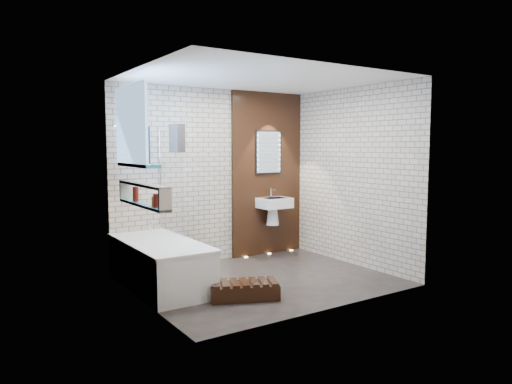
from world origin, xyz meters
TOP-DOWN VIEW (x-y plane):
  - ground at (0.00, 0.00)m, footprint 3.20×3.20m
  - room_shell at (0.00, 0.00)m, footprint 3.24×3.20m
  - walnut_panel at (0.95, 1.27)m, footprint 1.30×0.06m
  - clerestory_window at (-1.57, 0.35)m, footprint 0.18×1.00m
  - display_niche at (-1.53, 0.15)m, footprint 0.14×1.30m
  - bathtub at (-1.22, 0.45)m, footprint 0.79×1.74m
  - bath_screen at (-0.87, 0.89)m, footprint 0.01×0.78m
  - towel at (-0.87, 0.69)m, footprint 0.11×0.28m
  - shower_head at (-1.30, 0.95)m, footprint 0.18×0.18m
  - washbasin at (0.95, 1.07)m, footprint 0.50×0.36m
  - led_mirror at (0.95, 1.23)m, footprint 0.50×0.02m
  - walnut_step at (-0.59, -0.50)m, footprint 0.86×0.63m
  - niche_bottles at (-1.53, 0.07)m, footprint 0.07×0.72m
  - sill_vases at (-1.50, 0.37)m, footprint 0.18×0.50m
  - floor_uplights at (0.95, 1.20)m, footprint 0.96×0.06m

SIDE VIEW (x-z plane):
  - ground at x=0.00m, z-range 0.00..0.00m
  - floor_uplights at x=0.95m, z-range 0.00..0.01m
  - walnut_step at x=-0.59m, z-range 0.00..0.17m
  - bathtub at x=-1.22m, z-range -0.06..0.64m
  - washbasin at x=0.95m, z-range 0.50..1.08m
  - niche_bottles at x=-1.53m, z-range 1.09..1.26m
  - display_niche at x=-1.53m, z-range 1.07..1.33m
  - bath_screen at x=-0.87m, z-range 0.58..1.98m
  - walnut_panel at x=0.95m, z-range 0.00..2.60m
  - room_shell at x=0.00m, z-range 0.00..2.60m
  - led_mirror at x=0.95m, z-range 1.30..2.00m
  - sill_vases at x=-1.50m, z-range 1.46..1.88m
  - towel at x=-0.87m, z-range 1.67..2.03m
  - clerestory_window at x=-1.57m, z-range 1.43..2.37m
  - shower_head at x=-1.30m, z-range 1.99..2.01m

